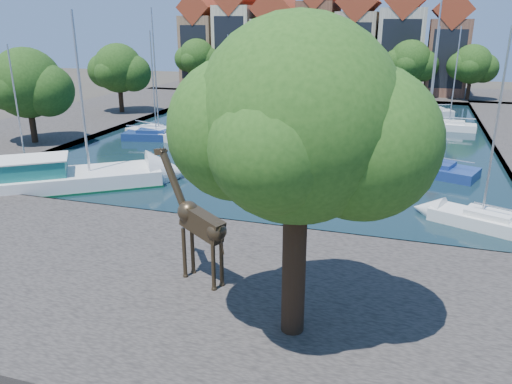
# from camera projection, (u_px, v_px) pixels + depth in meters

# --- Properties ---
(ground) EXTENTS (160.00, 160.00, 0.00)m
(ground) POSITION_uv_depth(u_px,v_px,m) (199.00, 224.00, 27.91)
(ground) COLOR #38332B
(ground) RESTS_ON ground
(water_basin) EXTENTS (38.00, 50.00, 0.08)m
(water_basin) POSITION_uv_depth(u_px,v_px,m) (295.00, 135.00, 49.57)
(water_basin) COLOR black
(water_basin) RESTS_ON ground
(near_quay) EXTENTS (50.00, 14.00, 0.50)m
(near_quay) POSITION_uv_depth(u_px,v_px,m) (133.00, 278.00, 21.51)
(near_quay) COLOR #47413D
(near_quay) RESTS_ON ground
(far_quay) EXTENTS (60.00, 16.00, 0.50)m
(far_quay) POSITION_uv_depth(u_px,v_px,m) (341.00, 91.00, 78.40)
(far_quay) COLOR #47413D
(far_quay) RESTS_ON ground
(left_quay) EXTENTS (14.00, 52.00, 0.50)m
(left_quay) POSITION_uv_depth(u_px,v_px,m) (80.00, 119.00, 56.51)
(left_quay) COLOR #47413D
(left_quay) RESTS_ON ground
(plane_tree) EXTENTS (8.32, 6.40, 10.62)m
(plane_tree) POSITION_uv_depth(u_px,v_px,m) (301.00, 128.00, 15.14)
(plane_tree) COLOR #332114
(plane_tree) RESTS_ON near_quay
(townhouse_west_end) EXTENTS (5.44, 9.18, 14.93)m
(townhouse_west_end) POSITION_uv_depth(u_px,v_px,m) (204.00, 42.00, 82.52)
(townhouse_west_end) COLOR #8D6B4D
(townhouse_west_end) RESTS_ON far_quay
(townhouse_west_mid) EXTENTS (5.94, 9.18, 16.79)m
(townhouse_west_mid) POSITION_uv_depth(u_px,v_px,m) (238.00, 37.00, 80.56)
(townhouse_west_mid) COLOR beige
(townhouse_west_mid) RESTS_ON far_quay
(townhouse_west_inner) EXTENTS (6.43, 9.18, 15.15)m
(townhouse_west_inner) POSITION_uv_depth(u_px,v_px,m) (277.00, 43.00, 79.02)
(townhouse_west_inner) COLOR beige
(townhouse_west_inner) RESTS_ON far_quay
(townhouse_center) EXTENTS (5.44, 9.18, 16.93)m
(townhouse_center) POSITION_uv_depth(u_px,v_px,m) (318.00, 37.00, 76.87)
(townhouse_center) COLOR brown
(townhouse_center) RESTS_ON far_quay
(townhouse_east_inner) EXTENTS (5.94, 9.18, 15.79)m
(townhouse_east_inner) POSITION_uv_depth(u_px,v_px,m) (357.00, 42.00, 75.39)
(townhouse_east_inner) COLOR tan
(townhouse_east_inner) RESTS_ON far_quay
(townhouse_east_mid) EXTENTS (6.43, 9.18, 16.65)m
(townhouse_east_mid) POSITION_uv_depth(u_px,v_px,m) (402.00, 40.00, 73.45)
(townhouse_east_mid) COLOR #BDB5A1
(townhouse_east_mid) RESTS_ON far_quay
(townhouse_east_end) EXTENTS (5.44, 9.18, 14.43)m
(townhouse_east_end) POSITION_uv_depth(u_px,v_px,m) (448.00, 47.00, 71.95)
(townhouse_east_end) COLOR brown
(townhouse_east_end) RESTS_ON far_quay
(far_tree_far_west) EXTENTS (7.28, 5.60, 7.68)m
(far_tree_far_west) POSITION_uv_depth(u_px,v_px,m) (198.00, 58.00, 77.96)
(far_tree_far_west) COLOR #332114
(far_tree_far_west) RESTS_ON far_quay
(far_tree_west) EXTENTS (6.76, 5.20, 7.36)m
(far_tree_west) POSITION_uv_depth(u_px,v_px,m) (246.00, 60.00, 75.75)
(far_tree_west) COLOR #332114
(far_tree_west) RESTS_ON far_quay
(far_tree_mid_west) EXTENTS (7.80, 6.00, 8.00)m
(far_tree_mid_west) POSITION_uv_depth(u_px,v_px,m) (298.00, 60.00, 73.44)
(far_tree_mid_west) COLOR #332114
(far_tree_mid_west) RESTS_ON far_quay
(far_tree_mid_east) EXTENTS (7.02, 5.40, 7.52)m
(far_tree_mid_east) POSITION_uv_depth(u_px,v_px,m) (352.00, 62.00, 71.25)
(far_tree_mid_east) COLOR #332114
(far_tree_mid_east) RESTS_ON far_quay
(far_tree_east) EXTENTS (7.54, 5.80, 7.84)m
(far_tree_east) POSITION_uv_depth(u_px,v_px,m) (411.00, 63.00, 68.97)
(far_tree_east) COLOR #332114
(far_tree_east) RESTS_ON far_quay
(far_tree_far_east) EXTENTS (6.76, 5.20, 7.36)m
(far_tree_far_east) POSITION_uv_depth(u_px,v_px,m) (472.00, 65.00, 66.78)
(far_tree_far_east) COLOR #332114
(far_tree_far_east) RESTS_ON far_quay
(side_tree_left_near) EXTENTS (7.80, 6.00, 8.20)m
(side_tree_left_near) POSITION_uv_depth(u_px,v_px,m) (28.00, 85.00, 42.81)
(side_tree_left_near) COLOR #332114
(side_tree_left_near) RESTS_ON left_quay
(side_tree_left_far) EXTENTS (7.28, 5.60, 7.88)m
(side_tree_left_far) POSITION_uv_depth(u_px,v_px,m) (119.00, 70.00, 57.58)
(side_tree_left_far) COLOR #332114
(side_tree_left_far) RESTS_ON left_quay
(giraffe_statue) EXTENTS (3.58, 1.79, 5.34)m
(giraffe_statue) POSITION_uv_depth(u_px,v_px,m) (197.00, 221.00, 20.06)
(giraffe_statue) COLOR #3A2D1D
(giraffe_statue) RESTS_ON near_quay
(motorsailer) EXTENTS (11.94, 9.84, 11.34)m
(motorsailer) POSITION_uv_depth(u_px,v_px,m) (61.00, 176.00, 33.20)
(motorsailer) COLOR white
(motorsailer) RESTS_ON water_basin
(sailboat_left_a) EXTENTS (4.67, 3.14, 9.24)m
(sailboat_left_a) POSITION_uv_depth(u_px,v_px,m) (27.00, 171.00, 35.54)
(sailboat_left_a) COLOR white
(sailboat_left_a) RESTS_ON water_basin
(sailboat_left_b) EXTENTS (6.49, 3.28, 9.87)m
(sailboat_left_b) POSITION_uv_depth(u_px,v_px,m) (156.00, 134.00, 47.10)
(sailboat_left_b) COLOR navy
(sailboat_left_b) RESTS_ON water_basin
(sailboat_left_c) EXTENTS (7.32, 4.41, 11.81)m
(sailboat_left_c) POSITION_uv_depth(u_px,v_px,m) (159.00, 132.00, 47.86)
(sailboat_left_c) COLOR silver
(sailboat_left_c) RESTS_ON water_basin
(sailboat_left_d) EXTENTS (5.20, 3.55, 9.03)m
(sailboat_left_d) POSITION_uv_depth(u_px,v_px,m) (229.00, 103.00, 65.04)
(sailboat_left_d) COLOR silver
(sailboat_left_d) RESTS_ON water_basin
(sailboat_left_e) EXTENTS (6.49, 4.10, 9.29)m
(sailboat_left_e) POSITION_uv_depth(u_px,v_px,m) (236.00, 96.00, 71.19)
(sailboat_left_e) COLOR silver
(sailboat_left_e) RESTS_ON water_basin
(sailboat_right_a) EXTENTS (5.65, 3.76, 10.46)m
(sailboat_right_a) POSITION_uv_depth(u_px,v_px,m) (482.00, 217.00, 27.10)
(sailboat_right_a) COLOR white
(sailboat_right_a) RESTS_ON water_basin
(sailboat_right_b) EXTENTS (8.08, 5.13, 11.97)m
(sailboat_right_b) POSITION_uv_depth(u_px,v_px,m) (423.00, 165.00, 36.88)
(sailboat_right_b) COLOR navy
(sailboat_right_b) RESTS_ON water_basin
(sailboat_right_c) EXTENTS (5.36, 2.17, 10.18)m
(sailboat_right_c) POSITION_uv_depth(u_px,v_px,m) (449.00, 125.00, 51.26)
(sailboat_right_c) COLOR white
(sailboat_right_c) RESTS_ON water_basin
(sailboat_right_d) EXTENTS (5.45, 3.49, 10.12)m
(sailboat_right_d) POSITION_uv_depth(u_px,v_px,m) (430.00, 112.00, 58.34)
(sailboat_right_d) COLOR silver
(sailboat_right_d) RESTS_ON water_basin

